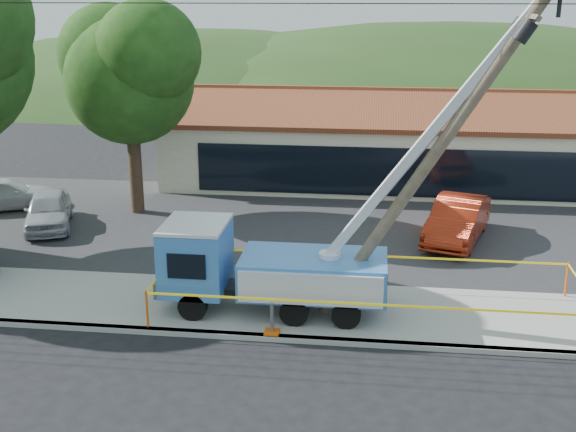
% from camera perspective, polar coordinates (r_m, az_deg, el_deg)
% --- Properties ---
extents(ground, '(120.00, 120.00, 0.00)m').
position_cam_1_polar(ground, '(18.35, -3.46, -12.68)').
color(ground, black).
rests_on(ground, ground).
extents(curb, '(60.00, 0.25, 0.15)m').
position_cam_1_polar(curb, '(20.13, -2.38, -9.52)').
color(curb, '#A1A097').
rests_on(curb, ground).
extents(sidewalk, '(60.00, 4.00, 0.15)m').
position_cam_1_polar(sidewalk, '(21.82, -1.57, -7.28)').
color(sidewalk, '#A1A097').
rests_on(sidewalk, ground).
extents(parking_lot, '(60.00, 12.00, 0.10)m').
position_cam_1_polar(parking_lot, '(29.22, 0.75, -0.79)').
color(parking_lot, '#28282B').
rests_on(parking_lot, ground).
extents(strip_mall, '(22.50, 8.53, 4.67)m').
position_cam_1_polar(strip_mall, '(36.33, 8.48, 5.64)').
color(strip_mall, beige).
rests_on(strip_mall, ground).
extents(tree_lot, '(6.30, 5.60, 8.94)m').
position_cam_1_polar(tree_lot, '(30.44, -12.47, 11.42)').
color(tree_lot, '#332316').
rests_on(tree_lot, ground).
extents(hill_west, '(78.40, 56.00, 28.00)m').
position_cam_1_polar(hill_west, '(73.43, -7.36, 10.12)').
color(hill_west, '#203915').
rests_on(hill_west, ground).
extents(hill_center, '(89.60, 64.00, 32.00)m').
position_cam_1_polar(hill_center, '(71.53, 12.75, 9.65)').
color(hill_center, '#203915').
rests_on(hill_center, ground).
extents(utility_truck, '(10.62, 3.52, 9.37)m').
position_cam_1_polar(utility_truck, '(21.02, -1.48, -3.75)').
color(utility_truck, black).
rests_on(utility_truck, ground).
extents(leaning_pole, '(5.82, 1.94, 9.30)m').
position_cam_1_polar(leaning_pole, '(19.81, 11.92, 5.38)').
color(leaning_pole, brown).
rests_on(leaning_pole, ground).
extents(caution_tape, '(12.20, 3.76, 1.09)m').
position_cam_1_polar(caution_tape, '(21.25, 6.30, -5.47)').
color(caution_tape, '#F65A0D').
rests_on(caution_tape, ground).
extents(car_silver, '(3.09, 4.56, 1.44)m').
position_cam_1_polar(car_silver, '(30.53, -18.27, -1.00)').
color(car_silver, '#AAABB1').
rests_on(car_silver, ground).
extents(car_red, '(3.06, 5.19, 1.62)m').
position_cam_1_polar(car_red, '(28.24, 13.11, -2.04)').
color(car_red, '#A02510').
rests_on(car_red, ground).
extents(car_white, '(4.78, 3.67, 1.29)m').
position_cam_1_polar(car_white, '(33.74, -21.34, 0.40)').
color(car_white, silver).
rests_on(car_white, ground).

